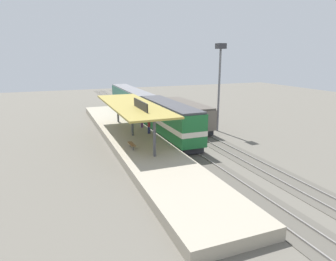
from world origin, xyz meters
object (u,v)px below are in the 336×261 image
freight_car (187,114)px  light_mast (220,69)px  locomotive (169,120)px  person_waiting (149,126)px  passenger_carriage_single (132,101)px  platform_bench (132,144)px  person_walking (142,120)px

freight_car → light_mast: size_ratio=1.03×
locomotive → person_waiting: bearing=174.9°
passenger_carriage_single → person_waiting: 17.96m
platform_bench → person_waiting: (3.48, 4.89, 0.51)m
light_mast → person_waiting: (-10.32, -1.15, -6.54)m
light_mast → person_waiting: 12.27m
passenger_carriage_single → light_mast: size_ratio=1.71×
person_walking → passenger_carriage_single: bearing=80.5°
platform_bench → person_walking: (3.58, 8.23, 0.51)m
platform_bench → passenger_carriage_single: 23.47m
passenger_carriage_single → person_waiting: bearing=-98.1°
passenger_carriage_single → person_walking: (-2.42, -14.45, -0.46)m
locomotive → freight_car: 6.55m
freight_car → light_mast: (3.20, -3.27, 6.43)m
locomotive → person_walking: size_ratio=8.44×
passenger_carriage_single → freight_car: bearing=-71.0°
locomotive → freight_car: (4.60, 4.64, -0.44)m
passenger_carriage_single → person_waiting: passenger_carriage_single is taller
locomotive → light_mast: light_mast is taller
person_walking → freight_car: bearing=8.8°
passenger_carriage_single → person_walking: size_ratio=11.70×
locomotive → person_walking: bearing=124.2°
freight_car → person_waiting: bearing=-148.2°
locomotive → light_mast: (7.80, 1.37, 5.99)m
freight_car → person_walking: (-7.02, -1.09, -0.12)m
locomotive → person_walking: (-2.42, 3.55, -0.56)m
platform_bench → passenger_carriage_single: bearing=75.2°
freight_car → person_walking: 7.10m
light_mast → person_waiting: size_ratio=6.84×
freight_car → platform_bench: bearing=-138.7°
passenger_carriage_single → person_waiting: (-2.52, -17.78, -0.46)m
platform_bench → person_walking: person_walking is taller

